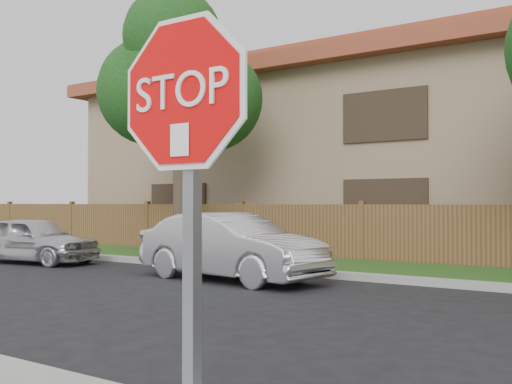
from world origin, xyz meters
The scene contains 6 objects.
far_curb centered at (0.00, 8.15, 0.07)m, with size 70.00×0.30×0.15m, color gray.
grass_strip centered at (0.00, 9.80, 0.06)m, with size 70.00×3.00×0.12m, color #1E4714.
tree_left centered at (-8.98, 9.57, 5.22)m, with size 4.80×3.90×7.78m.
stop_sign centered at (0.87, -1.48, 1.83)m, with size 1.01×0.13×2.55m.
sedan_far_left centered at (-11.43, 6.49, 0.64)m, with size 1.50×3.74×1.27m, color silver.
sedan_left centered at (-4.84, 6.57, 0.72)m, with size 1.52×4.34×1.43m, color silver.
Camera 1 is at (2.70, -3.60, 1.64)m, focal length 42.00 mm.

